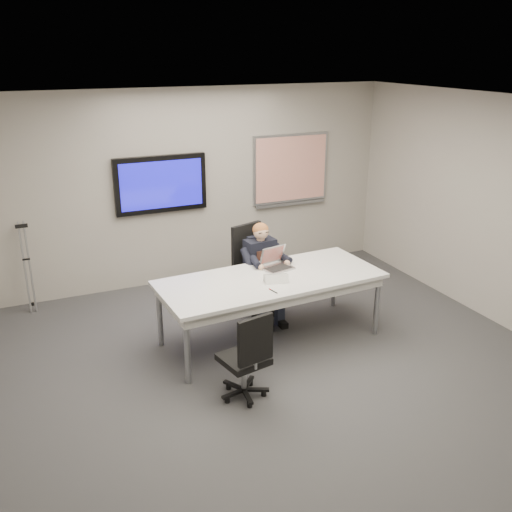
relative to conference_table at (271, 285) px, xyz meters
name	(u,v)px	position (x,y,z in m)	size (l,w,h in m)	color
floor	(285,373)	(-0.17, -0.75, -0.71)	(6.00, 6.00, 0.02)	#343436
ceiling	(291,106)	(-0.17, -0.75, 2.09)	(6.00, 6.00, 0.02)	white
wall_back	(194,187)	(-0.17, 2.25, 0.69)	(6.00, 0.02, 2.80)	#9F998F
wall_right	(512,217)	(2.83, -0.75, 0.69)	(0.02, 6.00, 2.80)	#9F998F
conference_table	(271,285)	(0.00, 0.00, 0.00)	(2.65, 1.22, 0.80)	silver
tv_display	(161,184)	(-0.67, 2.19, 0.79)	(1.30, 0.09, 0.80)	black
whiteboard	(291,170)	(1.38, 2.22, 0.82)	(1.25, 0.08, 1.10)	#95979D
office_chair_far	(256,286)	(0.16, 0.79, -0.35)	(0.70, 0.70, 1.16)	black
office_chair_near	(246,372)	(-0.74, -1.01, -0.41)	(0.54, 0.54, 0.95)	black
seated_person	(265,282)	(0.18, 0.54, -0.21)	(0.40, 0.69, 1.25)	#212637
crutch	(27,265)	(-2.55, 2.05, -0.08)	(0.17, 0.30, 1.25)	#96989D
laptop	(276,263)	(0.19, 0.27, 0.15)	(0.40, 0.40, 0.25)	#ABACAE
name_tent	(276,278)	(-0.01, -0.16, 0.15)	(0.27, 0.07, 0.11)	white
pen	(273,291)	(-0.15, -0.37, 0.10)	(0.01, 0.01, 0.15)	black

